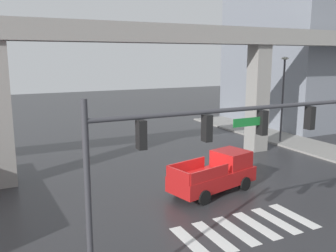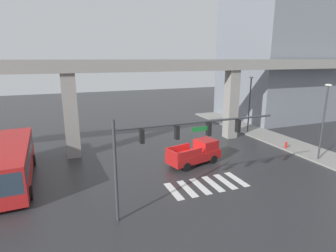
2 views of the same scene
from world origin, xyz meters
The scene contains 10 objects.
ground_plane centered at (0.00, 0.00, 0.00)m, with size 120.00×120.00×0.00m, color #2D2D30.
crosswalk_stripes centered at (0.00, -4.51, 0.01)m, with size 6.05×2.80×0.01m.
elevated_overpass centered at (0.00, 5.92, 7.91)m, with size 59.00×1.83×9.33m.
sidewalk_east centered at (13.63, 2.00, 0.07)m, with size 4.00×36.00×0.15m, color gray.
pickup_truck centered at (1.31, -0.22, 0.99)m, with size 5.40×3.02×2.08m.
city_bus centered at (-13.76, 1.76, 1.72)m, with size 3.11×10.89×2.99m.
traffic_signal_mast centered at (-3.61, -6.67, 4.67)m, with size 10.89×0.32×6.20m.
street_lamp_near_corner centered at (12.43, -3.86, 4.56)m, with size 0.44×0.70×7.24m.
street_lamp_mid_block centered at (12.43, 6.75, 4.56)m, with size 0.44×0.70×7.24m.
fire_hydrant centered at (12.03, -0.21, 0.43)m, with size 0.24×0.24×0.85m.
Camera 2 is at (-9.78, -21.14, 9.41)m, focal length 28.99 mm.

